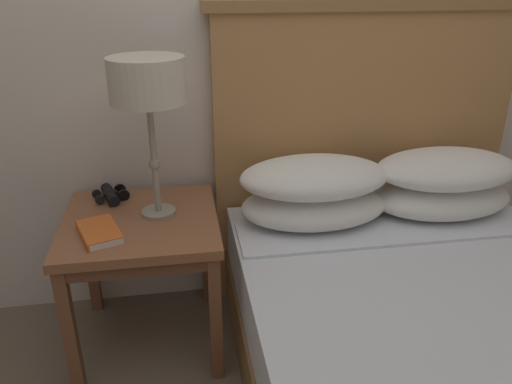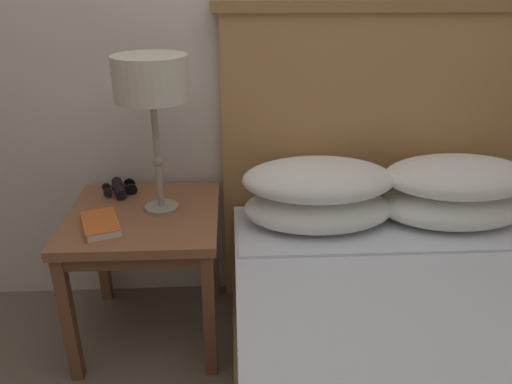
{
  "view_description": "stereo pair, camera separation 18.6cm",
  "coord_description": "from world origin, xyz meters",
  "px_view_note": "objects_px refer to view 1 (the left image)",
  "views": [
    {
      "loc": [
        -0.35,
        -1.11,
        1.42
      ],
      "look_at": [
        -0.08,
        0.57,
        0.67
      ],
      "focal_mm": 35.0,
      "sensor_mm": 36.0,
      "label": 1
    },
    {
      "loc": [
        -0.17,
        -1.13,
        1.42
      ],
      "look_at": [
        -0.08,
        0.57,
        0.67
      ],
      "focal_mm": 35.0,
      "sensor_mm": 36.0,
      "label": 2
    }
  ],
  "objects_px": {
    "table_lamp": "(148,85)",
    "binoculars_pair": "(110,194)",
    "nightstand": "(142,236)",
    "book_on_nightstand": "(99,232)",
    "bed": "(443,346)"
  },
  "relations": [
    {
      "from": "table_lamp",
      "to": "binoculars_pair",
      "type": "height_order",
      "value": "table_lamp"
    },
    {
      "from": "nightstand",
      "to": "book_on_nightstand",
      "type": "relative_size",
      "value": 2.47
    },
    {
      "from": "table_lamp",
      "to": "binoculars_pair",
      "type": "bearing_deg",
      "value": 140.38
    },
    {
      "from": "bed",
      "to": "binoculars_pair",
      "type": "relative_size",
      "value": 12.22
    },
    {
      "from": "nightstand",
      "to": "table_lamp",
      "type": "relative_size",
      "value": 0.98
    },
    {
      "from": "book_on_nightstand",
      "to": "nightstand",
      "type": "bearing_deg",
      "value": 40.18
    },
    {
      "from": "table_lamp",
      "to": "bed",
      "type": "bearing_deg",
      "value": -33.48
    },
    {
      "from": "book_on_nightstand",
      "to": "binoculars_pair",
      "type": "relative_size",
      "value": 1.43
    },
    {
      "from": "bed",
      "to": "binoculars_pair",
      "type": "distance_m",
      "value": 1.36
    },
    {
      "from": "book_on_nightstand",
      "to": "binoculars_pair",
      "type": "height_order",
      "value": "binoculars_pair"
    },
    {
      "from": "book_on_nightstand",
      "to": "table_lamp",
      "type": "bearing_deg",
      "value": 35.39
    },
    {
      "from": "bed",
      "to": "table_lamp",
      "type": "relative_size",
      "value": 3.41
    },
    {
      "from": "nightstand",
      "to": "binoculars_pair",
      "type": "distance_m",
      "value": 0.25
    },
    {
      "from": "nightstand",
      "to": "bed",
      "type": "relative_size",
      "value": 0.29
    },
    {
      "from": "table_lamp",
      "to": "book_on_nightstand",
      "type": "bearing_deg",
      "value": -144.61
    }
  ]
}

